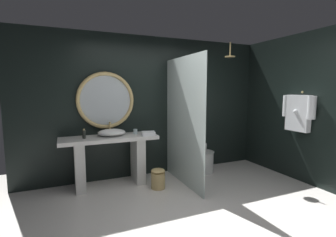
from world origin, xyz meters
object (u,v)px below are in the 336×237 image
at_px(round_wall_mirror, 106,100).
at_px(rain_shower_head, 230,55).
at_px(vessel_sink, 112,132).
at_px(toilet, 202,159).
at_px(tumbler_cup, 135,131).
at_px(hanging_bathrobe, 298,111).
at_px(soap_dispenser, 84,134).
at_px(folded_hand_towel, 148,134).
at_px(waste_bin, 158,178).

relative_size(round_wall_mirror, rain_shower_head, 3.58).
height_order(vessel_sink, toilet, vessel_sink).
bearing_deg(tumbler_cup, hanging_bathrobe, -23.90).
xyz_separation_m(soap_dispenser, round_wall_mirror, (0.40, 0.27, 0.52)).
height_order(hanging_bathrobe, folded_hand_towel, hanging_bathrobe).
height_order(soap_dispenser, folded_hand_towel, soap_dispenser).
height_order(round_wall_mirror, rain_shower_head, rain_shower_head).
height_order(soap_dispenser, hanging_bathrobe, hanging_bathrobe).
xyz_separation_m(rain_shower_head, waste_bin, (-1.53, -0.20, -2.09)).
xyz_separation_m(hanging_bathrobe, waste_bin, (-2.36, 0.65, -1.09)).
distance_m(vessel_sink, rain_shower_head, 2.58).
bearing_deg(rain_shower_head, soap_dispenser, 175.23).
xyz_separation_m(soap_dispenser, rain_shower_head, (2.63, -0.22, 1.34)).
xyz_separation_m(vessel_sink, toilet, (1.78, -0.02, -0.66)).
bearing_deg(folded_hand_towel, tumbler_cup, 126.70).
bearing_deg(toilet, tumbler_cup, 178.38).
distance_m(rain_shower_head, toilet, 2.07).
bearing_deg(rain_shower_head, tumbler_cup, 170.39).
distance_m(vessel_sink, hanging_bathrobe, 3.23).
distance_m(tumbler_cup, folded_hand_towel, 0.28).
distance_m(tumbler_cup, toilet, 1.50).
xyz_separation_m(vessel_sink, hanging_bathrobe, (3.01, -1.13, 0.35)).
relative_size(vessel_sink, soap_dispenser, 2.95).
bearing_deg(waste_bin, hanging_bathrobe, -15.38).
bearing_deg(folded_hand_towel, hanging_bathrobe, -20.86).
height_order(soap_dispenser, round_wall_mirror, round_wall_mirror).
bearing_deg(soap_dispenser, hanging_bathrobe, -17.20).
bearing_deg(folded_hand_towel, soap_dispenser, 171.95).
bearing_deg(hanging_bathrobe, round_wall_mirror, 156.36).
distance_m(soap_dispenser, waste_bin, 1.40).
bearing_deg(vessel_sink, waste_bin, -36.39).
height_order(toilet, folded_hand_towel, folded_hand_towel).
distance_m(rain_shower_head, waste_bin, 2.60).
height_order(waste_bin, folded_hand_towel, folded_hand_towel).
distance_m(round_wall_mirror, rain_shower_head, 2.42).
height_order(vessel_sink, tumbler_cup, vessel_sink).
relative_size(soap_dispenser, round_wall_mirror, 0.16).
bearing_deg(folded_hand_towel, vessel_sink, 160.67).
height_order(hanging_bathrobe, waste_bin, hanging_bathrobe).
distance_m(round_wall_mirror, waste_bin, 1.61).
bearing_deg(folded_hand_towel, toilet, 8.91).
distance_m(vessel_sink, waste_bin, 1.10).
height_order(tumbler_cup, round_wall_mirror, round_wall_mirror).
bearing_deg(toilet, round_wall_mirror, 172.87).
bearing_deg(vessel_sink, tumbler_cup, 2.70).
height_order(soap_dispenser, waste_bin, soap_dispenser).
xyz_separation_m(vessel_sink, folded_hand_towel, (0.59, -0.21, -0.03)).
distance_m(tumbler_cup, hanging_bathrobe, 2.86).
xyz_separation_m(soap_dispenser, folded_hand_towel, (1.03, -0.15, -0.04)).
distance_m(soap_dispenser, folded_hand_towel, 1.04).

